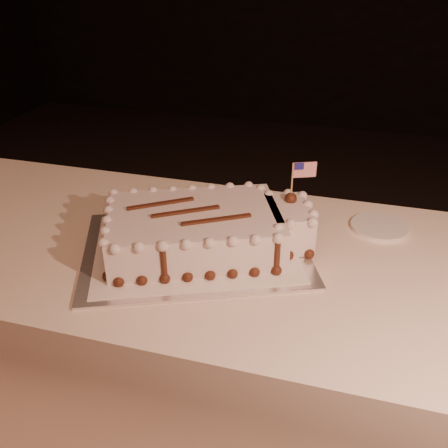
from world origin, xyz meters
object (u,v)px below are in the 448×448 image
(banquet_table, at_px, (262,363))
(side_plate, at_px, (379,227))
(cake_board, at_px, (195,249))
(sheet_cake, at_px, (206,229))

(banquet_table, relative_size, side_plate, 14.84)
(banquet_table, bearing_deg, cake_board, -175.89)
(banquet_table, distance_m, side_plate, 0.53)
(cake_board, height_order, side_plate, side_plate)
(cake_board, relative_size, side_plate, 3.62)
(banquet_table, height_order, sheet_cake, sheet_cake)
(banquet_table, relative_size, cake_board, 4.10)
(sheet_cake, bearing_deg, side_plate, 28.23)
(sheet_cake, bearing_deg, cake_board, -156.81)
(cake_board, bearing_deg, side_plate, 4.92)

